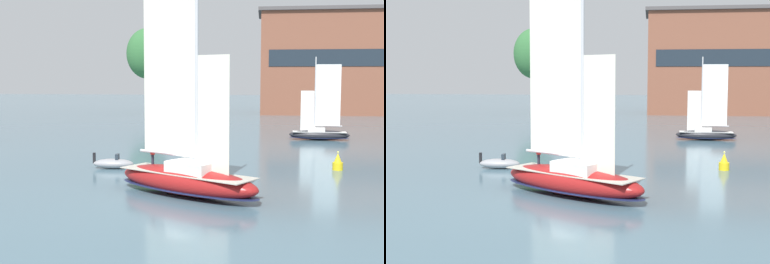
# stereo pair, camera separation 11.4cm
# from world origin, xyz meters

# --- Properties ---
(ground_plane) EXTENTS (400.00, 400.00, 0.00)m
(ground_plane) POSITION_xyz_m (0.00, 0.00, 0.00)
(ground_plane) COLOR slate
(waterfront_building) EXTENTS (33.71, 16.81, 21.92)m
(waterfront_building) POSITION_xyz_m (20.69, 83.50, 11.00)
(waterfront_building) COLOR brown
(waterfront_building) RESTS_ON ground
(tree_shore_center) EXTENTS (8.94, 8.94, 18.39)m
(tree_shore_center) POSITION_xyz_m (-20.24, 80.56, 12.88)
(tree_shore_center) COLOR brown
(tree_shore_center) RESTS_ON ground
(sailboat_main) EXTENTS (11.32, 8.53, 15.53)m
(sailboat_main) POSITION_xyz_m (0.02, -0.01, 1.21)
(sailboat_main) COLOR maroon
(sailboat_main) RESTS_ON ground
(sailboat_moored_near_marina) EXTENTS (7.60, 2.48, 10.32)m
(sailboat_moored_near_marina) POSITION_xyz_m (12.03, 33.21, 0.85)
(sailboat_moored_near_marina) COLOR #232328
(sailboat_moored_near_marina) RESTS_ON ground
(sailboat_moored_mid_channel) EXTENTS (9.32, 4.56, 12.35)m
(sailboat_moored_mid_channel) POSITION_xyz_m (-7.55, 62.79, 0.84)
(sailboat_moored_mid_channel) COLOR white
(sailboat_moored_mid_channel) RESTS_ON ground
(motor_tender) EXTENTS (3.57, 1.58, 1.35)m
(motor_tender) POSITION_xyz_m (-7.70, 9.42, 0.44)
(motor_tender) COLOR #99999E
(motor_tender) RESTS_ON ground
(channel_buoy) EXTENTS (0.87, 0.87, 1.61)m
(channel_buoy) POSITION_xyz_m (11.35, 11.15, 0.62)
(channel_buoy) COLOR yellow
(channel_buoy) RESTS_ON ground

